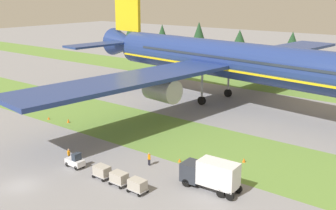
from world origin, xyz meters
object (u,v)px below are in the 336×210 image
cargo_dolly_third (137,185)px  taxiway_marker_3 (180,160)px  catering_truck (211,174)px  baggage_tug (75,161)px  ground_crew_loader (149,158)px  ground_crew_marshaller (69,154)px  airliner (226,59)px  cargo_dolly_lead (102,171)px  taxiway_marker_1 (49,118)px  taxiway_marker_2 (68,121)px  cargo_dolly_second (119,178)px  taxiway_marker_0 (244,160)px

cargo_dolly_third → taxiway_marker_3: cargo_dolly_third is taller
catering_truck → taxiway_marker_3: (-7.29, 4.02, -1.72)m
baggage_tug → ground_crew_loader: 9.45m
ground_crew_marshaller → taxiway_marker_3: size_ratio=3.66×
ground_crew_loader → taxiway_marker_3: 4.18m
ground_crew_marshaller → airliner: bearing=-37.0°
cargo_dolly_lead → taxiway_marker_3: cargo_dolly_lead is taller
taxiway_marker_1 → baggage_tug: bearing=-27.4°
airliner → baggage_tug: bearing=7.7°
baggage_tug → taxiway_marker_2: bearing=54.8°
ground_crew_loader → taxiway_marker_1: bearing=-174.3°
cargo_dolly_second → taxiway_marker_1: bearing=70.3°
cargo_dolly_second → ground_crew_marshaller: 10.13m
ground_crew_loader → taxiway_marker_0: bearing=56.4°
airliner → taxiway_marker_3: 32.24m
taxiway_marker_0 → cargo_dolly_third: bearing=-110.6°
baggage_tug → taxiway_marker_2: baggage_tug is taller
cargo_dolly_second → catering_truck: (8.99, 5.58, 1.03)m
baggage_tug → ground_crew_loader: (7.12, 6.21, 0.13)m
baggage_tug → cargo_dolly_second: bearing=-90.0°
airliner → catering_truck: 38.30m
ground_crew_marshaller → ground_crew_loader: 10.80m
taxiway_marker_0 → ground_crew_loader: bearing=-137.7°
ground_crew_loader → ground_crew_marshaller: bearing=-135.3°
cargo_dolly_lead → taxiway_marker_3: (4.59, 9.56, -0.68)m
cargo_dolly_second → airliner: bearing=13.1°
taxiway_marker_0 → taxiway_marker_3: (-6.76, -5.14, -0.05)m
catering_truck → ground_crew_marshaller: size_ratio=4.06×
airliner → cargo_dolly_lead: airliner is taller
airliner → cargo_dolly_lead: bearing=15.1°
cargo_dolly_lead → cargo_dolly_third: same height
taxiway_marker_0 → catering_truck: bearing=-86.7°
catering_truck → ground_crew_marshaller: 19.69m
baggage_tug → taxiway_marker_2: (-15.34, 11.13, -0.47)m
airliner → ground_crew_marshaller: (-1.62, -38.11, -7.98)m
ground_crew_loader → baggage_tug: bearing=-124.8°
baggage_tug → catering_truck: 17.81m
cargo_dolly_second → ground_crew_marshaller: size_ratio=1.28×
cargo_dolly_third → taxiway_marker_1: size_ratio=4.60×
ground_crew_marshaller → taxiway_marker_2: size_ratio=2.52×
cargo_dolly_second → taxiway_marker_0: 17.01m
ground_crew_marshaller → taxiway_marker_0: 23.20m
baggage_tug → ground_crew_loader: baggage_tug is taller
taxiway_marker_0 → taxiway_marker_2: bearing=-173.7°
ground_crew_loader → taxiway_marker_3: bearing=66.9°
ground_crew_loader → taxiway_marker_3: ground_crew_loader is taller
airliner → taxiway_marker_0: (16.93, -24.20, -8.64)m
taxiway_marker_2 → taxiway_marker_1: bearing=-166.9°
airliner → taxiway_marker_1: bearing=-26.6°
airliner → ground_crew_marshaller: bearing=4.5°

